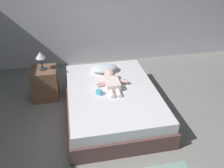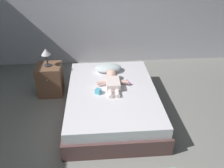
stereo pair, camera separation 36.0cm
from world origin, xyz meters
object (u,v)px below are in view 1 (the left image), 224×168
pillow (104,68)px  lamp (41,57)px  bed (112,100)px  toothbrush (126,80)px  nightstand (45,83)px  baby (112,81)px  toy_block (99,92)px

pillow → lamp: bearing=178.8°
bed → pillow: bearing=92.1°
toothbrush → nightstand: nightstand is taller
lamp → baby: bearing=-24.0°
baby → toy_block: (-0.24, -0.24, -0.03)m
baby → lamp: bearing=156.0°
nightstand → lamp: size_ratio=1.77×
bed → nightstand: (-1.09, 0.64, 0.08)m
toy_block → pillow: bearing=74.4°
pillow → toy_block: (-0.20, -0.72, -0.03)m
pillow → lamp: 1.11m
nightstand → baby: bearing=-24.0°
pillow → lamp: size_ratio=1.47×
baby → toy_block: baby is taller
lamp → toothbrush: bearing=-17.0°
toy_block → lamp: bearing=139.6°
baby → nightstand: 1.24m
bed → baby: bearing=81.6°
baby → nightstand: baby is taller
toothbrush → bed: bearing=-143.3°
lamp → nightstand: bearing=-90.0°
bed → lamp: size_ratio=6.38×
toothbrush → nightstand: bearing=163.0°
bed → lamp: 1.40m
toothbrush → nightstand: size_ratio=0.24×
nightstand → toy_block: nightstand is taller
bed → nightstand: bearing=149.7°
nightstand → toothbrush: bearing=-17.0°
baby → lamp: size_ratio=2.04×
lamp → pillow: bearing=-1.2°
bed → pillow: size_ratio=4.33×
nightstand → toy_block: size_ratio=5.19×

